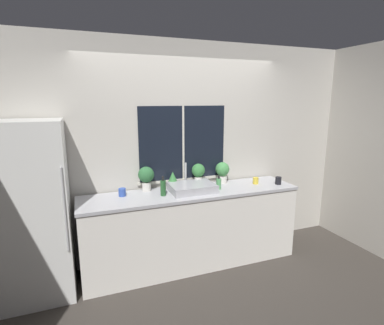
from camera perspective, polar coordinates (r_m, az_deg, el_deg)
The scene contains 15 objects.
ground_plane at distance 3.72m, azimuth 1.69°, elevation -20.58°, with size 14.00×14.00×0.00m, color #38332D.
wall_back at distance 3.80m, azimuth -1.86°, elevation 2.05°, with size 8.00×0.09×2.70m.
wall_right at distance 5.70m, azimuth 18.23°, elevation 4.76°, with size 0.06×7.00×2.70m.
counter at distance 3.74m, azimuth 0.03°, elevation -12.32°, with size 2.61×0.60×0.93m.
refrigerator at distance 3.40m, azimuth -28.36°, elevation -8.33°, with size 0.72×0.63×1.81m.
sink at distance 3.56m, azimuth -0.07°, elevation -4.77°, with size 0.52×0.44×0.30m.
potted_plant_far_left at distance 3.59m, azimuth -8.72°, elevation -2.59°, with size 0.19×0.19×0.29m.
potted_plant_center_left at distance 3.69m, azimuth -3.68°, elevation -3.34°, with size 0.12×0.12×0.20m.
potted_plant_center_right at distance 3.78m, azimuth 1.21°, elevation -1.85°, with size 0.17×0.17×0.28m.
potted_plant_far_right at distance 3.92m, azimuth 5.80°, elevation -1.64°, with size 0.18×0.18×0.27m.
soap_bottle at distance 3.65m, azimuth 5.11°, elevation -4.02°, with size 0.06×0.06×0.17m.
bottle_tall at distance 3.41m, azimuth -5.52°, elevation -4.77°, with size 0.06×0.06×0.23m.
mug_black at distance 4.00m, azimuth 16.11°, elevation -3.33°, with size 0.08×0.08×0.10m.
mug_yellow at distance 3.95m, azimuth 12.03°, elevation -3.41°, with size 0.07×0.07×0.08m.
mug_blue at distance 3.48m, azimuth -13.15°, elevation -5.54°, with size 0.08×0.08×0.09m.
Camera 1 is at (-1.20, -2.90, 2.00)m, focal length 28.00 mm.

